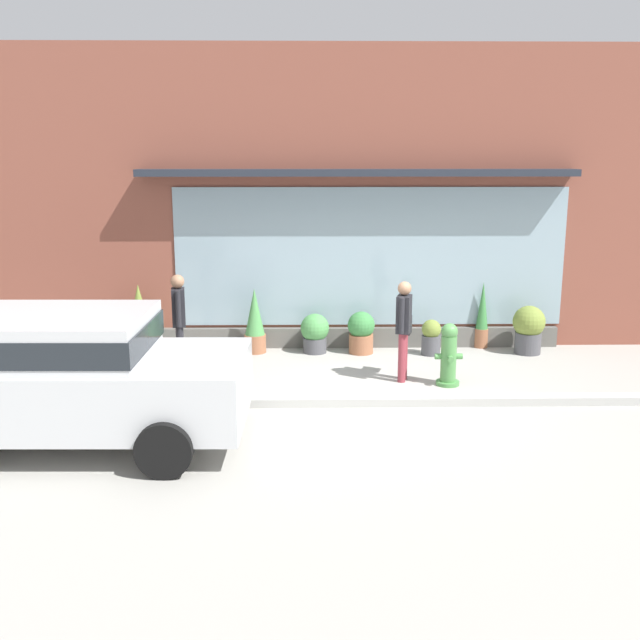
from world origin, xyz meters
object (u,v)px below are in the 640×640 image
object	(u,v)px
fire_hydrant	(449,355)
potted_plant_window_right	(482,316)
potted_plant_trailing_edge	(140,319)
pedestrian_passerby	(179,317)
parked_car_silver	(63,371)
potted_plant_doorstep	(431,337)
potted_plant_low_front	(529,328)
potted_plant_near_hydrant	(255,322)
potted_plant_window_center	(361,331)
potted_plant_corner_tall	(315,332)
pedestrian_with_handbag	(404,324)

from	to	relation	value
fire_hydrant	potted_plant_window_right	size ratio (longest dim) A/B	0.80
potted_plant_trailing_edge	pedestrian_passerby	bearing A→B (deg)	-56.32
parked_car_silver	potted_plant_trailing_edge	size ratio (longest dim) A/B	3.49
potted_plant_doorstep	potted_plant_low_front	bearing A→B (deg)	1.84
pedestrian_passerby	potted_plant_near_hydrant	bearing A→B (deg)	-49.25
potted_plant_window_right	pedestrian_passerby	bearing A→B (deg)	-163.12
potted_plant_low_front	potted_plant_doorstep	bearing A→B (deg)	-178.16
potted_plant_window_center	potted_plant_corner_tall	distance (m)	0.81
potted_plant_doorstep	fire_hydrant	bearing A→B (deg)	-90.87
pedestrian_passerby	potted_plant_window_center	bearing A→B (deg)	-76.61
fire_hydrant	potted_plant_trailing_edge	size ratio (longest dim) A/B	0.80
pedestrian_passerby	potted_plant_doorstep	distance (m)	4.36
pedestrian_with_handbag	potted_plant_window_center	distance (m)	1.76
parked_car_silver	potted_plant_low_front	xyz separation A→B (m)	(6.78, 4.00, -0.46)
potted_plant_trailing_edge	potted_plant_doorstep	distance (m)	5.14
parked_car_silver	potted_plant_corner_tall	size ratio (longest dim) A/B	6.04
pedestrian_with_handbag	potted_plant_doorstep	world-z (taller)	pedestrian_with_handbag
pedestrian_with_handbag	potted_plant_window_center	size ratio (longest dim) A/B	2.10
fire_hydrant	potted_plant_doorstep	size ratio (longest dim) A/B	1.54
potted_plant_corner_tall	potted_plant_window_center	bearing A→B (deg)	-2.93
pedestrian_with_handbag	potted_plant_window_center	bearing A→B (deg)	35.23
fire_hydrant	pedestrian_with_handbag	xyz separation A→B (m)	(-0.65, 0.26, 0.42)
parked_car_silver	potted_plant_near_hydrant	xyz separation A→B (m)	(1.99, 4.15, -0.37)
potted_plant_window_right	potted_plant_trailing_edge	world-z (taller)	potted_plant_trailing_edge
potted_plant_window_center	potted_plant_near_hydrant	size ratio (longest dim) A/B	0.65
pedestrian_with_handbag	potted_plant_doorstep	xyz separation A→B (m)	(0.68, 1.47, -0.58)
potted_plant_window_center	pedestrian_passerby	bearing A→B (deg)	-157.60
potted_plant_trailing_edge	potted_plant_near_hydrant	size ratio (longest dim) A/B	1.05
parked_car_silver	potted_plant_trailing_edge	xyz separation A→B (m)	(-0.06, 4.28, -0.34)
potted_plant_corner_tall	parked_car_silver	bearing A→B (deg)	-126.42
fire_hydrant	potted_plant_near_hydrant	distance (m)	3.61
potted_plant_corner_tall	potted_plant_trailing_edge	size ratio (longest dim) A/B	0.58
pedestrian_passerby	potted_plant_near_hydrant	distance (m)	1.74
pedestrian_with_handbag	potted_plant_near_hydrant	xyz separation A→B (m)	(-2.40, 1.67, -0.34)
parked_car_silver	potted_plant_corner_tall	distance (m)	5.15
potted_plant_window_center	pedestrian_with_handbag	bearing A→B (deg)	-71.52
parked_car_silver	potted_plant_doorstep	bearing A→B (deg)	38.92
fire_hydrant	pedestrian_passerby	distance (m)	4.22
potted_plant_window_center	potted_plant_near_hydrant	xyz separation A→B (m)	(-1.87, 0.07, 0.16)
parked_car_silver	potted_plant_low_front	world-z (taller)	parked_car_silver
parked_car_silver	potted_plant_window_right	world-z (taller)	parked_car_silver
pedestrian_passerby	parked_car_silver	distance (m)	2.99
potted_plant_doorstep	potted_plant_near_hydrant	bearing A→B (deg)	176.18
fire_hydrant	pedestrian_with_handbag	bearing A→B (deg)	158.69
parked_car_silver	potted_plant_corner_tall	bearing A→B (deg)	54.59
potted_plant_doorstep	potted_plant_window_right	bearing A→B (deg)	25.87
potted_plant_window_right	potted_plant_low_front	distance (m)	0.85
potted_plant_low_front	pedestrian_passerby	bearing A→B (deg)	-169.03
pedestrian_passerby	parked_car_silver	world-z (taller)	parked_car_silver
pedestrian_with_handbag	potted_plant_low_front	xyz separation A→B (m)	(2.39, 1.52, -0.43)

